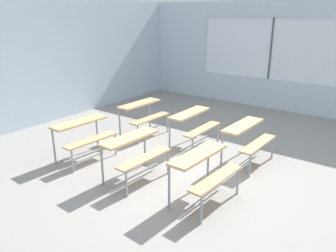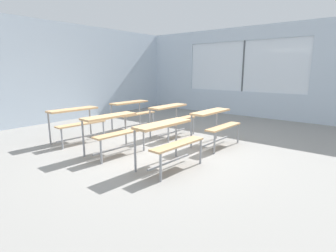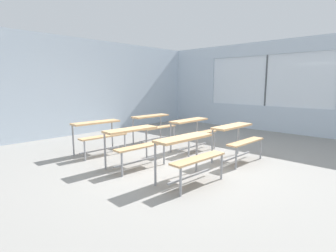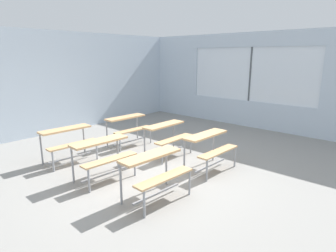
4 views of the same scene
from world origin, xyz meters
The scene contains 9 objects.
ground centered at (0.00, 0.00, -0.03)m, with size 10.00×9.00×0.05m, color gray.
wall_back centered at (0.00, 4.50, 1.50)m, with size 10.00×0.12×3.00m, color silver.
wall_right centered at (5.00, -0.13, 1.45)m, with size 0.12×9.00×3.00m.
desk_bench_r0c0 centered at (-0.59, -0.70, 0.56)m, with size 1.13×0.64×0.74m.
desk_bench_r0c1 centered at (1.03, -0.66, 0.56)m, with size 1.12×0.62×0.74m.
desk_bench_r1c0 centered at (-0.68, 0.58, 0.56)m, with size 1.12×0.64×0.74m.
desk_bench_r1c1 centered at (1.10, 0.56, 0.56)m, with size 1.10×0.59×0.74m.
desk_bench_r2c0 centered at (-0.65, 1.89, 0.56)m, with size 1.13×0.65×0.74m.
desk_bench_r2c1 centered at (1.03, 1.87, 0.56)m, with size 1.12×0.63×0.74m.
Camera 3 is at (-3.80, -3.30, 1.60)m, focal length 28.00 mm.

